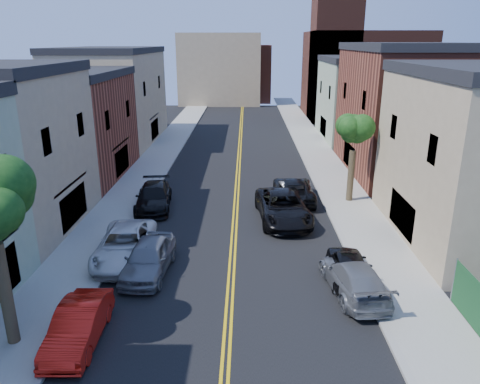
{
  "coord_description": "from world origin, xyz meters",
  "views": [
    {
      "loc": [
        0.69,
        -0.2,
        10.74
      ],
      "look_at": [
        0.32,
        26.08,
        2.0
      ],
      "focal_mm": 34.12,
      "sensor_mm": 36.0,
      "label": 1
    }
  ],
  "objects_px": {
    "silver_car_right": "(290,190)",
    "black_suv_lane": "(283,207)",
    "dark_car_right_far": "(294,189)",
    "black_car_left": "(154,197)",
    "red_sedan": "(78,325)",
    "black_car_right": "(349,266)",
    "grey_car_left": "(149,258)",
    "grey_car_right": "(354,278)",
    "white_pickup": "(125,245)"
  },
  "relations": [
    {
      "from": "silver_car_right",
      "to": "black_suv_lane",
      "type": "bearing_deg",
      "value": 72.91
    },
    {
      "from": "black_suv_lane",
      "to": "dark_car_right_far",
      "type": "bearing_deg",
      "value": 69.44
    },
    {
      "from": "black_car_left",
      "to": "dark_car_right_far",
      "type": "distance_m",
      "value": 9.7
    },
    {
      "from": "red_sedan",
      "to": "black_car_right",
      "type": "xyz_separation_m",
      "value": [
        11.0,
        4.79,
        0.02
      ]
    },
    {
      "from": "grey_car_left",
      "to": "grey_car_right",
      "type": "bearing_deg",
      "value": -6.39
    },
    {
      "from": "white_pickup",
      "to": "grey_car_right",
      "type": "xyz_separation_m",
      "value": [
        11.0,
        -3.17,
        -0.06
      ]
    },
    {
      "from": "silver_car_right",
      "to": "black_car_left",
      "type": "bearing_deg",
      "value": 6.64
    },
    {
      "from": "dark_car_right_far",
      "to": "red_sedan",
      "type": "bearing_deg",
      "value": 59.93
    },
    {
      "from": "red_sedan",
      "to": "black_car_left",
      "type": "relative_size",
      "value": 0.81
    },
    {
      "from": "red_sedan",
      "to": "grey_car_left",
      "type": "height_order",
      "value": "grey_car_left"
    },
    {
      "from": "red_sedan",
      "to": "grey_car_right",
      "type": "bearing_deg",
      "value": 17.37
    },
    {
      "from": "red_sedan",
      "to": "black_car_right",
      "type": "distance_m",
      "value": 12.0
    },
    {
      "from": "grey_car_left",
      "to": "dark_car_right_far",
      "type": "bearing_deg",
      "value": 57.05
    },
    {
      "from": "red_sedan",
      "to": "dark_car_right_far",
      "type": "relative_size",
      "value": 0.76
    },
    {
      "from": "black_car_right",
      "to": "black_suv_lane",
      "type": "bearing_deg",
      "value": -68.16
    },
    {
      "from": "black_suv_lane",
      "to": "silver_car_right",
      "type": "bearing_deg",
      "value": 73.8
    },
    {
      "from": "black_car_right",
      "to": "silver_car_right",
      "type": "height_order",
      "value": "black_car_right"
    },
    {
      "from": "grey_car_right",
      "to": "silver_car_right",
      "type": "height_order",
      "value": "grey_car_right"
    },
    {
      "from": "dark_car_right_far",
      "to": "black_suv_lane",
      "type": "xyz_separation_m",
      "value": [
        -1.04,
        -3.83,
        0.08
      ]
    },
    {
      "from": "dark_car_right_far",
      "to": "black_car_right",
      "type": "bearing_deg",
      "value": 97.83
    },
    {
      "from": "grey_car_left",
      "to": "black_car_right",
      "type": "relative_size",
      "value": 1.11
    },
    {
      "from": "grey_car_left",
      "to": "grey_car_right",
      "type": "xyz_separation_m",
      "value": [
        9.49,
        -1.69,
        -0.08
      ]
    },
    {
      "from": "black_car_right",
      "to": "white_pickup",
      "type": "bearing_deg",
      "value": -7.15
    },
    {
      "from": "red_sedan",
      "to": "dark_car_right_far",
      "type": "height_order",
      "value": "dark_car_right_far"
    },
    {
      "from": "white_pickup",
      "to": "grey_car_left",
      "type": "xyz_separation_m",
      "value": [
        1.51,
        -1.48,
        0.02
      ]
    },
    {
      "from": "white_pickup",
      "to": "black_car_right",
      "type": "xyz_separation_m",
      "value": [
        11.0,
        -2.06,
        -0.06
      ]
    },
    {
      "from": "white_pickup",
      "to": "red_sedan",
      "type": "bearing_deg",
      "value": -93.11
    },
    {
      "from": "black_car_left",
      "to": "grey_car_right",
      "type": "height_order",
      "value": "black_car_left"
    },
    {
      "from": "black_car_left",
      "to": "black_suv_lane",
      "type": "height_order",
      "value": "black_suv_lane"
    },
    {
      "from": "red_sedan",
      "to": "grey_car_right",
      "type": "relative_size",
      "value": 0.86
    },
    {
      "from": "grey_car_left",
      "to": "red_sedan",
      "type": "bearing_deg",
      "value": -101.99
    },
    {
      "from": "silver_car_right",
      "to": "white_pickup",
      "type": "bearing_deg",
      "value": 39.8
    },
    {
      "from": "red_sedan",
      "to": "grey_car_left",
      "type": "xyz_separation_m",
      "value": [
        1.51,
        5.37,
        0.1
      ]
    },
    {
      "from": "white_pickup",
      "to": "grey_car_left",
      "type": "bearing_deg",
      "value": -47.48
    },
    {
      "from": "grey_car_left",
      "to": "grey_car_right",
      "type": "relative_size",
      "value": 0.95
    },
    {
      "from": "silver_car_right",
      "to": "black_suv_lane",
      "type": "relative_size",
      "value": 0.63
    },
    {
      "from": "white_pickup",
      "to": "grey_car_right",
      "type": "distance_m",
      "value": 11.45
    },
    {
      "from": "silver_car_right",
      "to": "dark_car_right_far",
      "type": "xyz_separation_m",
      "value": [
        0.24,
        -0.36,
        0.14
      ]
    },
    {
      "from": "grey_car_right",
      "to": "black_suv_lane",
      "type": "height_order",
      "value": "black_suv_lane"
    },
    {
      "from": "white_pickup",
      "to": "silver_car_right",
      "type": "xyz_separation_m",
      "value": [
        9.3,
        9.66,
        -0.14
      ]
    },
    {
      "from": "dark_car_right_far",
      "to": "black_car_left",
      "type": "bearing_deg",
      "value": 11.03
    },
    {
      "from": "white_pickup",
      "to": "grey_car_left",
      "type": "distance_m",
      "value": 2.11
    },
    {
      "from": "dark_car_right_far",
      "to": "black_suv_lane",
      "type": "bearing_deg",
      "value": 75.33
    },
    {
      "from": "white_pickup",
      "to": "dark_car_right_far",
      "type": "bearing_deg",
      "value": 41.15
    },
    {
      "from": "red_sedan",
      "to": "black_car_right",
      "type": "height_order",
      "value": "black_car_right"
    },
    {
      "from": "silver_car_right",
      "to": "black_car_right",
      "type": "bearing_deg",
      "value": 91.97
    },
    {
      "from": "grey_car_left",
      "to": "black_car_left",
      "type": "relative_size",
      "value": 0.89
    },
    {
      "from": "grey_car_left",
      "to": "black_car_left",
      "type": "distance_m",
      "value": 9.13
    },
    {
      "from": "white_pickup",
      "to": "dark_car_right_far",
      "type": "xyz_separation_m",
      "value": [
        9.54,
        9.3,
        -0.0
      ]
    },
    {
      "from": "white_pickup",
      "to": "black_car_right",
      "type": "relative_size",
      "value": 1.33
    }
  ]
}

